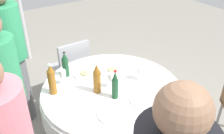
{
  "coord_description": "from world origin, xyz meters",
  "views": [
    {
      "loc": [
        -1.62,
        1.07,
        2.15
      ],
      "look_at": [
        0.0,
        0.0,
        0.97
      ],
      "focal_mm": 40.05,
      "sensor_mm": 36.0,
      "label": 1
    }
  ],
  "objects": [
    {
      "name": "wine_glass_rear",
      "position": [
        0.01,
        -0.0,
        0.85
      ],
      "size": [
        0.06,
        0.06,
        0.15
      ],
      "color": "white",
      "rests_on": "dining_table"
    },
    {
      "name": "bottle_amber_rear",
      "position": [
        0.23,
        0.5,
        0.88
      ],
      "size": [
        0.07,
        0.07,
        0.31
      ],
      "color": "#8C5619",
      "rests_on": "dining_table"
    },
    {
      "name": "person_mid",
      "position": [
        0.94,
        0.68,
        0.86
      ],
      "size": [
        0.34,
        0.34,
        1.64
      ],
      "rotation": [
        0.0,
        0.0,
        -0.94
      ],
      "color": "slate",
      "rests_on": "ground_plane"
    },
    {
      "name": "dining_table",
      "position": [
        0.0,
        0.0,
        0.59
      ],
      "size": [
        1.37,
        1.37,
        0.74
      ],
      "color": "white",
      "rests_on": "ground_plane"
    },
    {
      "name": "plate_west",
      "position": [
        0.23,
        -0.16,
        0.75
      ],
      "size": [
        0.26,
        0.26,
        0.04
      ],
      "color": "white",
      "rests_on": "dining_table"
    },
    {
      "name": "knife_mid",
      "position": [
        0.06,
        0.49,
        0.74
      ],
      "size": [
        0.17,
        0.1,
        0.0
      ],
      "primitive_type": "cube",
      "rotation": [
        0.0,
        0.0,
        5.78
      ],
      "color": "silver",
      "rests_on": "dining_table"
    },
    {
      "name": "chair_front",
      "position": [
        0.92,
        0.0,
        0.52
      ],
      "size": [
        0.4,
        0.4,
        0.87
      ],
      "rotation": [
        0.0,
        0.0,
        -1.57
      ],
      "color": "#99999E",
      "rests_on": "ground_plane"
    },
    {
      "name": "plate_outer",
      "position": [
        -0.33,
        0.2,
        0.75
      ],
      "size": [
        0.26,
        0.26,
        0.02
      ],
      "color": "white",
      "rests_on": "dining_table"
    },
    {
      "name": "plate_left",
      "position": [
        -0.33,
        -0.13,
        0.75
      ],
      "size": [
        0.26,
        0.26,
        0.02
      ],
      "color": "white",
      "rests_on": "dining_table"
    },
    {
      "name": "folded_napkin",
      "position": [
        0.08,
        -0.45,
        0.75
      ],
      "size": [
        0.16,
        0.16,
        0.02
      ],
      "primitive_type": "cube",
      "rotation": [
        0.0,
        0.0,
        0.08
      ],
      "color": "white",
      "rests_on": "dining_table"
    },
    {
      "name": "plate_near",
      "position": [
        0.34,
        0.11,
        0.75
      ],
      "size": [
        0.23,
        0.23,
        0.04
      ],
      "color": "white",
      "rests_on": "dining_table"
    },
    {
      "name": "bottle_amber_east",
      "position": [
        0.02,
        0.15,
        0.88
      ],
      "size": [
        0.07,
        0.07,
        0.31
      ],
      "color": "#8C5619",
      "rests_on": "dining_table"
    },
    {
      "name": "person_rear",
      "position": [
        0.28,
        0.9,
        0.84
      ],
      "size": [
        0.34,
        0.34,
        1.6
      ],
      "rotation": [
        0.0,
        0.0,
        -0.3
      ],
      "color": "#4C3F33",
      "rests_on": "ground_plane"
    },
    {
      "name": "bottle_dark_green_right",
      "position": [
        -0.14,
        0.06,
        0.87
      ],
      "size": [
        0.06,
        0.06,
        0.29
      ],
      "color": "#194728",
      "rests_on": "dining_table"
    },
    {
      "name": "wine_glass_far",
      "position": [
        0.31,
        0.36,
        0.85
      ],
      "size": [
        0.06,
        0.06,
        0.16
      ],
      "color": "white",
      "rests_on": "dining_table"
    },
    {
      "name": "wine_glass_inner",
      "position": [
        -0.04,
        -0.31,
        0.84
      ],
      "size": [
        0.07,
        0.07,
        0.14
      ],
      "color": "white",
      "rests_on": "dining_table"
    },
    {
      "name": "bottle_dark_green_mid",
      "position": [
        0.43,
        0.28,
        0.87
      ],
      "size": [
        0.07,
        0.07,
        0.27
      ],
      "color": "#194728",
      "rests_on": "dining_table"
    }
  ]
}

